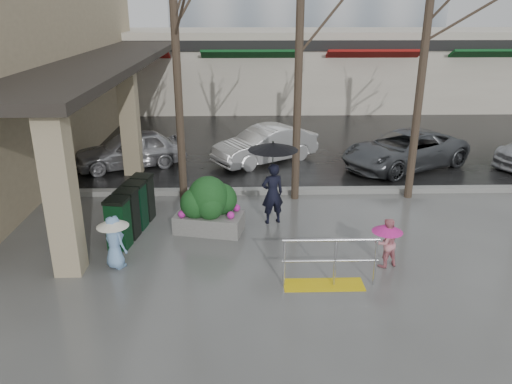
{
  "coord_description": "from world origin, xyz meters",
  "views": [
    {
      "loc": [
        -0.28,
        -9.82,
        5.25
      ],
      "look_at": [
        -0.0,
        0.67,
        1.3
      ],
      "focal_mm": 35.0,
      "sensor_mm": 36.0,
      "label": 1
    }
  ],
  "objects_px": {
    "tree_mideast": "(428,21)",
    "child_pink": "(387,239)",
    "news_boxes": "(132,209)",
    "car_a": "(131,149)",
    "woman": "(273,173)",
    "child_blue": "(114,237)",
    "handrail": "(327,269)",
    "car_c": "(404,150)",
    "tree_west": "(174,12)",
    "planter": "(209,206)",
    "tree_midwest": "(300,5)",
    "car_b": "(265,145)"
  },
  "relations": [
    {
      "from": "child_blue",
      "to": "car_b",
      "type": "bearing_deg",
      "value": -77.41
    },
    {
      "from": "handrail",
      "to": "planter",
      "type": "xyz_separation_m",
      "value": [
        -2.49,
        2.61,
        0.3
      ]
    },
    {
      "from": "tree_mideast",
      "to": "child_pink",
      "type": "height_order",
      "value": "tree_mideast"
    },
    {
      "from": "tree_mideast",
      "to": "planter",
      "type": "height_order",
      "value": "tree_mideast"
    },
    {
      "from": "handrail",
      "to": "car_c",
      "type": "height_order",
      "value": "car_c"
    },
    {
      "from": "tree_mideast",
      "to": "car_c",
      "type": "bearing_deg",
      "value": 75.96
    },
    {
      "from": "tree_midwest",
      "to": "car_c",
      "type": "xyz_separation_m",
      "value": [
        4.0,
        2.79,
        -4.6
      ]
    },
    {
      "from": "news_boxes",
      "to": "car_b",
      "type": "relative_size",
      "value": 0.57
    },
    {
      "from": "handrail",
      "to": "child_pink",
      "type": "xyz_separation_m",
      "value": [
        1.36,
        0.77,
        0.25
      ]
    },
    {
      "from": "handrail",
      "to": "tree_midwest",
      "type": "xyz_separation_m",
      "value": [
        -0.16,
        4.8,
        4.86
      ]
    },
    {
      "from": "car_c",
      "to": "planter",
      "type": "bearing_deg",
      "value": -79.98
    },
    {
      "from": "child_pink",
      "to": "car_a",
      "type": "height_order",
      "value": "car_a"
    },
    {
      "from": "handrail",
      "to": "car_c",
      "type": "xyz_separation_m",
      "value": [
        3.84,
        7.59,
        0.25
      ]
    },
    {
      "from": "tree_mideast",
      "to": "news_boxes",
      "type": "bearing_deg",
      "value": -163.75
    },
    {
      "from": "child_blue",
      "to": "tree_mideast",
      "type": "bearing_deg",
      "value": -114.79
    },
    {
      "from": "tree_mideast",
      "to": "car_b",
      "type": "distance_m",
      "value": 6.84
    },
    {
      "from": "child_blue",
      "to": "news_boxes",
      "type": "bearing_deg",
      "value": -52.4
    },
    {
      "from": "woman",
      "to": "news_boxes",
      "type": "height_order",
      "value": "woman"
    },
    {
      "from": "child_pink",
      "to": "tree_midwest",
      "type": "bearing_deg",
      "value": -88.92
    },
    {
      "from": "tree_west",
      "to": "planter",
      "type": "height_order",
      "value": "tree_west"
    },
    {
      "from": "planter",
      "to": "news_boxes",
      "type": "height_order",
      "value": "planter"
    },
    {
      "from": "tree_mideast",
      "to": "car_c",
      "type": "height_order",
      "value": "tree_mideast"
    },
    {
      "from": "news_boxes",
      "to": "car_b",
      "type": "xyz_separation_m",
      "value": [
        3.5,
        5.76,
        0.03
      ]
    },
    {
      "from": "car_a",
      "to": "car_b",
      "type": "height_order",
      "value": "same"
    },
    {
      "from": "car_b",
      "to": "child_pink",
      "type": "bearing_deg",
      "value": -17.18
    },
    {
      "from": "handrail",
      "to": "news_boxes",
      "type": "distance_m",
      "value": 5.09
    },
    {
      "from": "child_pink",
      "to": "child_blue",
      "type": "relative_size",
      "value": 0.93
    },
    {
      "from": "woman",
      "to": "tree_midwest",
      "type": "bearing_deg",
      "value": -130.63
    },
    {
      "from": "tree_west",
      "to": "woman",
      "type": "bearing_deg",
      "value": -34.8
    },
    {
      "from": "handrail",
      "to": "child_blue",
      "type": "distance_m",
      "value": 4.46
    },
    {
      "from": "tree_midwest",
      "to": "planter",
      "type": "relative_size",
      "value": 3.96
    },
    {
      "from": "car_b",
      "to": "car_a",
      "type": "bearing_deg",
      "value": -117.57
    },
    {
      "from": "tree_mideast",
      "to": "child_pink",
      "type": "bearing_deg",
      "value": -113.81
    },
    {
      "from": "tree_mideast",
      "to": "news_boxes",
      "type": "relative_size",
      "value": 2.98
    },
    {
      "from": "handrail",
      "to": "woman",
      "type": "xyz_separation_m",
      "value": [
        -0.91,
        3.1,
        0.96
      ]
    },
    {
      "from": "child_pink",
      "to": "news_boxes",
      "type": "height_order",
      "value": "news_boxes"
    },
    {
      "from": "handrail",
      "to": "planter",
      "type": "bearing_deg",
      "value": 133.59
    },
    {
      "from": "tree_west",
      "to": "car_c",
      "type": "bearing_deg",
      "value": 21.22
    },
    {
      "from": "news_boxes",
      "to": "car_a",
      "type": "height_order",
      "value": "car_a"
    },
    {
      "from": "tree_west",
      "to": "tree_mideast",
      "type": "relative_size",
      "value": 1.05
    },
    {
      "from": "planter",
      "to": "child_pink",
      "type": "bearing_deg",
      "value": -25.62
    },
    {
      "from": "tree_mideast",
      "to": "child_pink",
      "type": "xyz_separation_m",
      "value": [
        -1.78,
        -4.03,
        -4.23
      ]
    },
    {
      "from": "tree_west",
      "to": "tree_midwest",
      "type": "height_order",
      "value": "tree_midwest"
    },
    {
      "from": "child_pink",
      "to": "news_boxes",
      "type": "distance_m",
      "value": 6.01
    },
    {
      "from": "woman",
      "to": "child_blue",
      "type": "distance_m",
      "value": 4.16
    },
    {
      "from": "child_pink",
      "to": "child_blue",
      "type": "bearing_deg",
      "value": -20.6
    },
    {
      "from": "woman",
      "to": "car_b",
      "type": "distance_m",
      "value": 5.33
    },
    {
      "from": "child_pink",
      "to": "car_a",
      "type": "bearing_deg",
      "value": -65.76
    },
    {
      "from": "tree_mideast",
      "to": "car_b",
      "type": "xyz_separation_m",
      "value": [
        -4.01,
        3.58,
        -4.23
      ]
    },
    {
      "from": "planter",
      "to": "car_c",
      "type": "distance_m",
      "value": 8.05
    }
  ]
}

